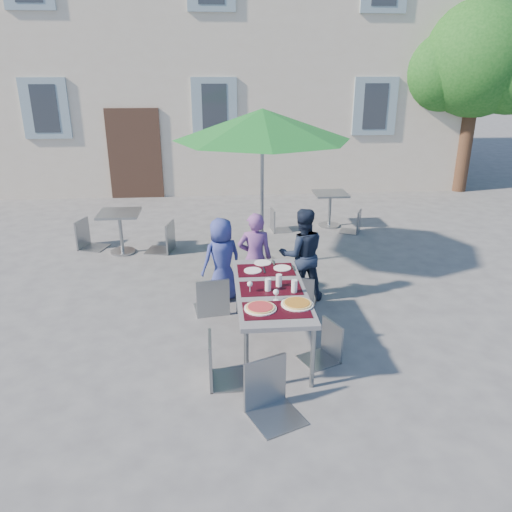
{
  "coord_description": "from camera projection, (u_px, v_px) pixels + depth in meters",
  "views": [
    {
      "loc": [
        -0.06,
        -5.18,
        3.15
      ],
      "look_at": [
        0.46,
        0.91,
        0.81
      ],
      "focal_mm": 35.0,
      "sensor_mm": 36.0,
      "label": 1
    }
  ],
  "objects": [
    {
      "name": "pizza_near_right",
      "position": [
        297.0,
        304.0,
        5.33
      ],
      "size": [
        0.35,
        0.35,
        0.03
      ],
      "color": "white",
      "rests_on": "dining_table"
    },
    {
      "name": "chair_3",
      "position": [
        220.0,
        333.0,
        5.11
      ],
      "size": [
        0.45,
        0.44,
        0.99
      ],
      "color": "gray",
      "rests_on": "ground"
    },
    {
      "name": "chair_5",
      "position": [
        271.0,
        358.0,
        4.63
      ],
      "size": [
        0.6,
        0.6,
        1.03
      ],
      "color": "gray",
      "rests_on": "ground"
    },
    {
      "name": "child_2",
      "position": [
        302.0,
        255.0,
        7.0
      ],
      "size": [
        0.67,
        0.4,
        1.34
      ],
      "primitive_type": "imported",
      "rotation": [
        0.0,
        0.0,
        3.19
      ],
      "color": "#171F33",
      "rests_on": "ground"
    },
    {
      "name": "place_settings",
      "position": [
        266.0,
        267.0,
        6.32
      ],
      "size": [
        0.64,
        0.47,
        0.01
      ],
      "color": "white",
      "rests_on": "dining_table"
    },
    {
      "name": "bg_chair_r_1",
      "position": [
        355.0,
        209.0,
        9.9
      ],
      "size": [
        0.5,
        0.5,
        0.85
      ],
      "color": "gray",
      "rests_on": "ground"
    },
    {
      "name": "chair_1",
      "position": [
        275.0,
        275.0,
        6.6
      ],
      "size": [
        0.42,
        0.42,
        0.94
      ],
      "color": "gray",
      "rests_on": "ground"
    },
    {
      "name": "chair_2",
      "position": [
        302.0,
        272.0,
        6.81
      ],
      "size": [
        0.52,
        0.52,
        0.89
      ],
      "color": "#90959C",
      "rests_on": "ground"
    },
    {
      "name": "child_0",
      "position": [
        222.0,
        259.0,
        7.01
      ],
      "size": [
        0.69,
        0.59,
        1.2
      ],
      "primitive_type": "imported",
      "rotation": [
        0.0,
        0.0,
        3.57
      ],
      "color": "navy",
      "rests_on": "ground"
    },
    {
      "name": "tree",
      "position": [
        478.0,
        61.0,
        12.32
      ],
      "size": [
        3.6,
        3.0,
        4.7
      ],
      "color": "#422A1C",
      "rests_on": "ground"
    },
    {
      "name": "chair_0",
      "position": [
        211.0,
        273.0,
        6.57
      ],
      "size": [
        0.51,
        0.51,
        1.0
      ],
      "color": "gray",
      "rests_on": "ground"
    },
    {
      "name": "bg_chair_l_0",
      "position": [
        86.0,
        217.0,
        9.02
      ],
      "size": [
        0.56,
        0.56,
        1.0
      ],
      "color": "gray",
      "rests_on": "ground"
    },
    {
      "name": "glassware",
      "position": [
        277.0,
        285.0,
        5.64
      ],
      "size": [
        0.56,
        0.43,
        0.15
      ],
      "color": "silver",
      "rests_on": "dining_table"
    },
    {
      "name": "child_1",
      "position": [
        255.0,
        258.0,
        6.9
      ],
      "size": [
        0.48,
        0.32,
        1.31
      ],
      "primitive_type": "imported",
      "rotation": [
        0.0,
        0.0,
        3.12
      ],
      "color": "#683C7A",
      "rests_on": "ground"
    },
    {
      "name": "building",
      "position": [
        211.0,
        5.0,
        14.92
      ],
      "size": [
        13.6,
        8.2,
        11.1
      ],
      "color": "#C0AF9A",
      "rests_on": "ground"
    },
    {
      "name": "chair_4",
      "position": [
        327.0,
        320.0,
        5.56
      ],
      "size": [
        0.5,
        0.49,
        0.85
      ],
      "color": "gray",
      "rests_on": "ground"
    },
    {
      "name": "patio_umbrella",
      "position": [
        262.0,
        125.0,
        7.57
      ],
      "size": [
        2.76,
        2.76,
        2.55
      ],
      "color": "#9EA1A5",
      "rests_on": "ground"
    },
    {
      "name": "ground",
      "position": [
        225.0,
        348.0,
        5.95
      ],
      "size": [
        90.0,
        90.0,
        0.0
      ],
      "primitive_type": "plane",
      "color": "#4B4B4D",
      "rests_on": "ground"
    },
    {
      "name": "cafe_table_0",
      "position": [
        120.0,
        225.0,
        8.79
      ],
      "size": [
        0.7,
        0.7,
        0.75
      ],
      "color": "#9EA1A5",
      "rests_on": "ground"
    },
    {
      "name": "cafe_table_1",
      "position": [
        330.0,
        204.0,
        10.29
      ],
      "size": [
        0.67,
        0.67,
        0.72
      ],
      "color": "#9EA1A5",
      "rests_on": "ground"
    },
    {
      "name": "pizza_near_left",
      "position": [
        260.0,
        308.0,
        5.24
      ],
      "size": [
        0.34,
        0.34,
        0.03
      ],
      "color": "white",
      "rests_on": "dining_table"
    },
    {
      "name": "bg_chair_r_0",
      "position": [
        163.0,
        219.0,
        8.84
      ],
      "size": [
        0.55,
        0.55,
        1.02
      ],
      "color": "gray",
      "rests_on": "ground"
    },
    {
      "name": "dining_table",
      "position": [
        271.0,
        293.0,
        5.76
      ],
      "size": [
        0.8,
        1.85,
        0.76
      ],
      "color": "#4C4C51",
      "rests_on": "ground"
    },
    {
      "name": "bg_chair_l_1",
      "position": [
        277.0,
        207.0,
        9.99
      ],
      "size": [
        0.42,
        0.42,
        0.86
      ],
      "color": "gray",
      "rests_on": "ground"
    }
  ]
}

